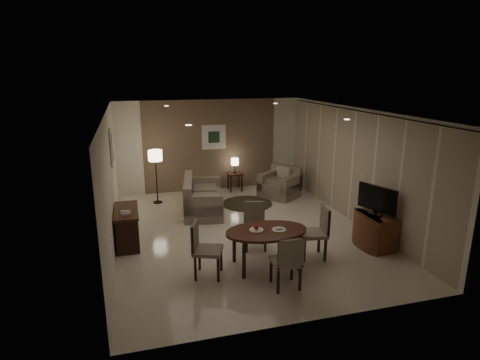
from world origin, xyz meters
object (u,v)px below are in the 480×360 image
object	(u,v)px
dining_table	(266,248)
armchair	(280,182)
console_desk	(127,227)
chair_left	(208,250)
floor_lamp	(156,177)
sofa	(203,195)
tv_cabinet	(375,230)
chair_near	(286,261)
side_table	(235,182)
chair_far	(255,227)
chair_right	(312,233)

from	to	relation	value
dining_table	armchair	world-z (taller)	armchair
console_desk	dining_table	xyz separation A→B (m)	(2.46, -1.72, -0.02)
chair_left	armchair	bearing A→B (deg)	-15.60
chair_left	floor_lamp	xyz separation A→B (m)	(-0.56, 4.35, 0.24)
sofa	armchair	distance (m)	2.41
tv_cabinet	armchair	xyz separation A→B (m)	(-0.67, 3.67, 0.08)
chair_near	side_table	xyz separation A→B (m)	(0.62, 5.62, -0.20)
dining_table	chair_near	size ratio (longest dim) A/B	1.61
chair_near	chair_far	size ratio (longest dim) A/B	1.01
chair_right	console_desk	bearing A→B (deg)	-105.68
tv_cabinet	side_table	size ratio (longest dim) A/B	1.66
sofa	side_table	world-z (taller)	sofa
tv_cabinet	chair_right	xyz separation A→B (m)	(-1.46, -0.11, 0.16)
side_table	sofa	bearing A→B (deg)	-128.60
chair_left	sofa	world-z (taller)	chair_left
chair_left	side_table	world-z (taller)	chair_left
chair_near	sofa	size ratio (longest dim) A/B	0.50
dining_table	chair_right	size ratio (longest dim) A/B	1.49
console_desk	sofa	size ratio (longest dim) A/B	0.64
armchair	floor_lamp	world-z (taller)	floor_lamp
sofa	armchair	bearing A→B (deg)	-65.22
chair_right	armchair	bearing A→B (deg)	177.71
dining_table	chair_right	xyz separation A→B (m)	(0.97, 0.11, 0.15)
tv_cabinet	chair_left	world-z (taller)	chair_left
console_desk	dining_table	bearing A→B (deg)	-34.94
tv_cabinet	chair_far	distance (m)	2.47
chair_left	floor_lamp	distance (m)	4.40
dining_table	chair_left	world-z (taller)	chair_left
chair_right	side_table	world-z (taller)	chair_right
chair_left	sofa	bearing A→B (deg)	11.27
console_desk	side_table	size ratio (longest dim) A/B	2.22
dining_table	chair_near	distance (m)	0.79
chair_right	sofa	size ratio (longest dim) A/B	0.54
chair_right	tv_cabinet	bearing A→B (deg)	103.65
chair_near	sofa	distance (m)	4.10
tv_cabinet	side_table	xyz separation A→B (m)	(-1.75, 4.63, -0.08)
console_desk	chair_left	size ratio (longest dim) A/B	1.21
chair_right	dining_table	bearing A→B (deg)	-74.14
tv_cabinet	chair_near	bearing A→B (deg)	-157.16
sofa	side_table	bearing A→B (deg)	-28.79
floor_lamp	armchair	bearing A→B (deg)	-6.61
chair_far	armchair	size ratio (longest dim) A/B	0.96
dining_table	side_table	bearing A→B (deg)	81.95
console_desk	tv_cabinet	bearing A→B (deg)	-17.05
console_desk	chair_far	world-z (taller)	chair_far
chair_near	chair_left	bearing A→B (deg)	-29.57
side_table	floor_lamp	bearing A→B (deg)	-166.61
side_table	chair_left	bearing A→B (deg)	-109.94
console_desk	side_table	world-z (taller)	console_desk
tv_cabinet	floor_lamp	bearing A→B (deg)	135.14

